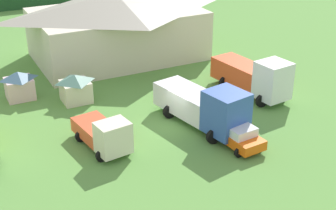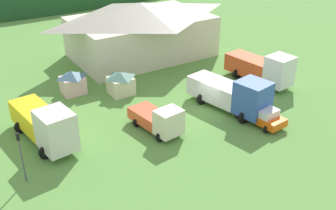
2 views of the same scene
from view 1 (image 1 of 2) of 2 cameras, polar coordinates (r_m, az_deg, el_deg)
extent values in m
plane|color=#5B9342|center=(37.23, 0.24, -2.41)|extent=(200.00, 200.00, 0.00)
cube|color=beige|center=(50.97, -5.99, 8.34)|extent=(16.65, 10.62, 5.00)
pyramid|color=gray|center=(50.08, -6.16, 12.04)|extent=(17.98, 11.47, 1.75)
cube|color=beige|center=(41.52, -10.83, 1.58)|extent=(2.32, 2.26, 1.81)
pyramid|color=#4C7A6B|center=(41.05, -10.97, 3.13)|extent=(2.51, 2.44, 0.63)
cube|color=beige|center=(43.22, -17.11, 1.86)|extent=(2.27, 2.06, 1.82)
pyramid|color=#42667F|center=(42.77, -17.32, 3.37)|extent=(2.45, 2.23, 0.64)
cube|color=beige|center=(32.66, -6.51, -3.85)|extent=(2.39, 2.00, 2.21)
cube|color=black|center=(32.36, -6.47, -3.17)|extent=(1.35, 1.53, 0.71)
cube|color=#DB512D|center=(35.06, -8.58, -2.89)|extent=(2.65, 3.92, 1.04)
cylinder|color=black|center=(33.59, -5.01, -5.06)|extent=(0.80, 0.30, 0.80)
cylinder|color=black|center=(32.86, -7.85, -5.98)|extent=(0.80, 0.30, 0.80)
cylinder|color=black|center=(36.10, -7.60, -2.88)|extent=(0.80, 0.30, 0.80)
cylinder|color=black|center=(35.42, -10.28, -3.68)|extent=(0.80, 0.30, 0.80)
cube|color=#3356AD|center=(34.67, 6.86, -0.89)|extent=(3.02, 3.19, 3.14)
cube|color=black|center=(34.29, 7.08, 0.06)|extent=(1.75, 2.43, 1.00)
cube|color=silver|center=(37.75, 2.35, 0.51)|extent=(3.57, 6.09, 1.88)
cylinder|color=black|center=(36.11, 8.01, -2.63)|extent=(1.10, 0.30, 1.10)
cylinder|color=black|center=(34.70, 5.39, -3.72)|extent=(1.10, 0.30, 1.10)
cylinder|color=black|center=(39.40, 2.78, 0.11)|extent=(1.10, 0.30, 1.10)
cylinder|color=black|center=(38.12, 0.20, -0.77)|extent=(1.10, 0.30, 1.10)
cube|color=white|center=(40.80, 12.28, 2.86)|extent=(2.75, 2.67, 3.14)
cube|color=black|center=(40.47, 12.49, 3.71)|extent=(1.55, 2.05, 1.00)
cube|color=#E04C23|center=(43.57, 8.56, 3.78)|extent=(3.13, 5.70, 1.91)
cylinder|color=black|center=(42.15, 13.11, 1.20)|extent=(1.10, 0.30, 1.10)
cylinder|color=black|center=(40.69, 11.01, 0.50)|extent=(1.10, 0.30, 1.10)
cylinder|color=black|center=(45.16, 8.81, 3.25)|extent=(1.10, 0.30, 1.10)
cylinder|color=black|center=(43.81, 6.71, 2.66)|extent=(1.10, 0.30, 1.10)
cube|color=#EF5C0F|center=(34.79, 7.79, -3.52)|extent=(2.36, 4.98, 0.70)
cube|color=silver|center=(34.09, 8.46, -2.94)|extent=(1.96, 2.08, 0.62)
cylinder|color=black|center=(34.41, 10.59, -4.76)|extent=(0.68, 0.24, 0.68)
cylinder|color=black|center=(33.40, 8.37, -5.58)|extent=(0.68, 0.24, 0.68)
cylinder|color=black|center=(36.54, 7.19, -2.59)|extent=(0.68, 0.24, 0.68)
cylinder|color=black|center=(35.60, 5.02, -3.29)|extent=(0.68, 0.24, 0.68)
cone|color=orange|center=(37.87, 9.83, -2.30)|extent=(0.36, 0.36, 0.55)
camera|label=2|loc=(6.73, -104.49, 3.44)|focal=43.82mm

